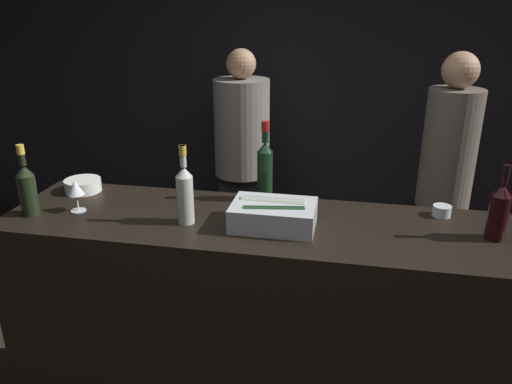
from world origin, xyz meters
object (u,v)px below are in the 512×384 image
at_px(candle_votive, 442,211).
at_px(red_wine_bottle_burgundy, 264,168).
at_px(wine_glass, 75,189).
at_px(champagne_bottle, 27,188).
at_px(ice_bin_with_bottles, 273,214).
at_px(rose_wine_bottle, 185,192).
at_px(person_blond_tee, 242,153).
at_px(red_wine_bottle_black_foil, 499,210).
at_px(person_in_hoodie, 445,177).
at_px(bowl_white, 83,185).

relative_size(candle_votive, red_wine_bottle_burgundy, 0.21).
xyz_separation_m(wine_glass, champagne_bottle, (-0.18, -0.07, 0.02)).
xyz_separation_m(ice_bin_with_bottles, candle_votive, (0.70, 0.25, -0.03)).
relative_size(ice_bin_with_bottles, rose_wine_bottle, 1.02).
bearing_deg(ice_bin_with_bottles, wine_glass, -179.33).
distance_m(ice_bin_with_bottles, candle_votive, 0.75).
relative_size(candle_votive, champagne_bottle, 0.25).
bearing_deg(wine_glass, person_blond_tee, 76.37).
xyz_separation_m(ice_bin_with_bottles, red_wine_bottle_black_foil, (0.88, 0.05, 0.07)).
relative_size(wine_glass, champagne_bottle, 0.45).
bearing_deg(red_wine_bottle_burgundy, rose_wine_bottle, -130.69).
height_order(person_in_hoodie, person_blond_tee, person_in_hoodie).
xyz_separation_m(red_wine_bottle_burgundy, champagne_bottle, (-0.98, -0.37, -0.03)).
distance_m(candle_votive, rose_wine_bottle, 1.12).
relative_size(champagne_bottle, rose_wine_bottle, 0.94).
bearing_deg(champagne_bottle, person_blond_tee, 71.17).
relative_size(red_wine_bottle_burgundy, person_blond_tee, 0.23).
bearing_deg(rose_wine_bottle, wine_glass, 177.23).
bearing_deg(person_blond_tee, person_in_hoodie, -42.42).
relative_size(bowl_white, candle_votive, 2.22).
bearing_deg(person_in_hoodie, champagne_bottle, -35.65).
bearing_deg(person_blond_tee, ice_bin_with_bottles, -98.34).
distance_m(ice_bin_with_bottles, red_wine_bottle_black_foil, 0.88).
height_order(candle_votive, person_in_hoodie, person_in_hoodie).
bearing_deg(candle_votive, ice_bin_with_bottles, -160.70).
distance_m(bowl_white, red_wine_bottle_burgundy, 0.91).
bearing_deg(red_wine_bottle_black_foil, champagne_bottle, -175.98).
distance_m(bowl_white, champagne_bottle, 0.33).
xyz_separation_m(bowl_white, person_blond_tee, (0.50, 1.37, -0.21)).
height_order(red_wine_bottle_black_foil, person_blond_tee, person_blond_tee).
height_order(wine_glass, candle_votive, wine_glass).
height_order(ice_bin_with_bottles, person_in_hoodie, person_in_hoodie).
relative_size(bowl_white, wine_glass, 1.22).
relative_size(rose_wine_bottle, person_in_hoodie, 0.20).
xyz_separation_m(wine_glass, candle_votive, (1.59, 0.26, -0.08)).
bearing_deg(bowl_white, rose_wine_bottle, -22.70).
bearing_deg(rose_wine_bottle, red_wine_bottle_burgundy, 49.31).
height_order(ice_bin_with_bottles, red_wine_bottle_black_foil, red_wine_bottle_black_foil).
relative_size(bowl_white, rose_wine_bottle, 0.52).
xyz_separation_m(ice_bin_with_bottles, person_blond_tee, (-0.49, 1.60, -0.23)).
xyz_separation_m(rose_wine_bottle, person_blond_tee, (-0.13, 1.63, -0.31)).
xyz_separation_m(candle_votive, rose_wine_bottle, (-1.07, -0.28, 0.11)).
xyz_separation_m(wine_glass, red_wine_bottle_burgundy, (0.79, 0.30, 0.05)).
bearing_deg(red_wine_bottle_burgundy, bowl_white, -176.10).
height_order(champagne_bottle, person_blond_tee, person_blond_tee).
xyz_separation_m(red_wine_bottle_black_foil, person_in_hoodie, (-0.00, 1.13, -0.25)).
bearing_deg(person_in_hoodie, rose_wine_bottle, -24.37).
bearing_deg(ice_bin_with_bottles, rose_wine_bottle, -174.53).
height_order(champagne_bottle, person_in_hoodie, person_in_hoodie).
bearing_deg(candle_votive, person_in_hoodie, 79.61).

